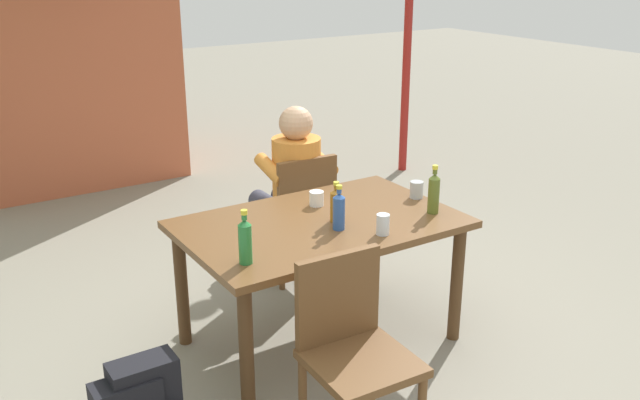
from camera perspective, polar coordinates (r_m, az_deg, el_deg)
name	(u,v)px	position (r m, az deg, el deg)	size (l,w,h in m)	color
ground_plane	(320,340)	(4.10, 0.00, -11.34)	(24.00, 24.00, 0.00)	gray
dining_table	(320,237)	(3.80, 0.00, -3.01)	(1.48, 0.95, 0.74)	brown
chair_far_right	(299,210)	(4.63, -1.74, -0.78)	(0.46, 0.46, 0.87)	brown
chair_near_left	(352,343)	(3.14, 2.62, -11.55)	(0.46, 0.46, 0.87)	brown
person_in_white_shirt	(291,181)	(4.67, -2.41, 1.54)	(0.47, 0.61, 1.18)	orange
bottle_blue	(339,210)	(3.62, 1.55, -0.86)	(0.06, 0.06, 0.24)	#2D56A3
bottle_olive	(434,193)	(3.89, 9.27, 0.61)	(0.06, 0.06, 0.28)	#566623
bottle_green	(245,240)	(3.25, -6.13, -3.31)	(0.06, 0.06, 0.27)	#287A38
bottle_amber	(336,204)	(3.73, 1.32, -0.36)	(0.06, 0.06, 0.22)	#996019
cup_steel	(417,190)	(4.14, 7.89, 0.84)	(0.08, 0.08, 0.10)	#B2B7BC
cup_glass	(383,224)	(3.59, 5.15, -2.00)	(0.07, 0.07, 0.11)	silver
cup_white	(317,198)	(3.98, -0.28, 0.13)	(0.08, 0.08, 0.08)	white
brick_kiosk	(46,26)	(7.19, -21.43, 13.05)	(2.36, 1.78, 2.73)	#B25638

